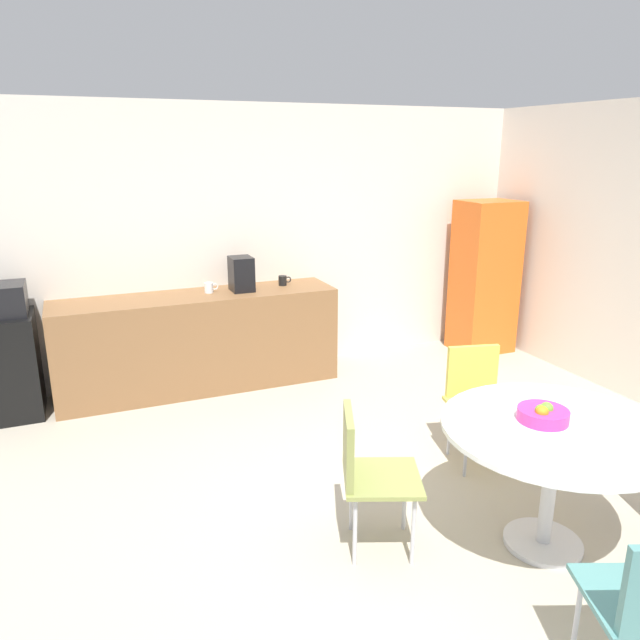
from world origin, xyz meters
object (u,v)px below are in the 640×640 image
Objects in this scene: round_table at (554,446)px; fruit_bowl at (543,414)px; coffee_maker at (241,274)px; mug_white at (283,280)px; locker_cabinet at (484,277)px; mug_green at (209,288)px; mini_fridge at (4,367)px; chair_yellow at (476,391)px; chair_olive at (365,465)px.

round_table is 4.46× the size of fruit_bowl.
coffee_maker is (-0.86, 3.03, 0.27)m from fruit_bowl.
locker_cabinet is at bearing -4.14° from mug_white.
fruit_bowl is 2.15× the size of mug_green.
round_table is 9.57× the size of mug_green.
coffee_maker is at bearing 177.88° from locker_cabinet.
mini_fridge is 2.74× the size of coffee_maker.
coffee_maker reaches higher than mug_white.
coffee_maker is (-0.43, -0.06, 0.11)m from mug_white.
chair_yellow reaches higher than round_table.
mini_fridge reaches higher than round_table.
locker_cabinet is 3.46m from fruit_bowl.
round_table is 3.26m from coffee_maker.
round_table is at bearing -81.69° from mug_white.
mug_white is at bearing 97.97° from fruit_bowl.
chair_yellow is 2.45m from coffee_maker.
fruit_bowl reaches higher than round_table.
mug_white reaches higher than mini_fridge.
chair_olive is at bearing 158.11° from round_table.
locker_cabinet is at bearing 51.90° from chair_yellow.
chair_yellow is 6.43× the size of mug_white.
round_table is 3.22m from mug_white.
locker_cabinet reaches higher than chair_yellow.
coffee_maker reaches higher than chair_olive.
mini_fridge reaches higher than chair_yellow.
chair_yellow is 3.00× the size of fruit_bowl.
round_table is 9.57× the size of mug_white.
round_table is at bearing -46.43° from mini_fridge.
round_table is at bearing -121.04° from locker_cabinet.
mug_green is (-1.43, 2.13, 0.43)m from chair_yellow.
chair_yellow is 6.43× the size of mug_green.
fruit_bowl is 3.28m from mug_green.
chair_yellow is at bearing -61.59° from coffee_maker.
mini_fridge is at bearing 134.00° from fruit_bowl.
locker_cabinet is at bearing -2.60° from mug_green.
mug_white and mug_green have the same top height.
chair_yellow is 1.01m from fruit_bowl.
chair_olive is 2.86m from mug_white.
mug_white is at bearing 2.19° from mug_green.
locker_cabinet is 1.34× the size of round_table.
round_table is (2.95, -3.10, 0.19)m from mini_fridge.
chair_olive is at bearing -100.13° from mug_white.
mug_white is 0.73m from mug_green.
mini_fridge is 4.29m from round_table.
mug_green is at bearing 1.18° from mini_fridge.
fruit_bowl is 3.16m from coffee_maker.
chair_yellow and chair_olive have the same top height.
mug_green is 0.32m from coffee_maker.
round_table is at bearing -69.20° from mug_green.
mini_fridge is at bearing 146.71° from chair_yellow.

